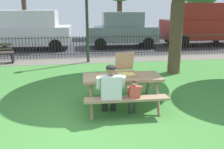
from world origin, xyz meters
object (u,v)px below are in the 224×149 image
object	(u,v)px
parked_car_center	(122,29)
parked_car_right	(203,23)
pizza_slice_on_table	(99,75)
pizza_box_open	(126,70)
lamp_post_walkway	(87,3)
picnic_table_foreground	(122,83)
parked_car_left	(27,29)
adult_at_table	(110,88)
child_at_table	(134,94)

from	to	relation	value
parked_car_center	parked_car_right	world-z (taller)	parked_car_right
pizza_slice_on_table	pizza_box_open	bearing A→B (deg)	2.07
lamp_post_walkway	parked_car_right	bearing A→B (deg)	27.42
picnic_table_foreground	parked_car_center	xyz separation A→B (m)	(1.57, 8.48, 0.41)
pizza_slice_on_table	picnic_table_foreground	bearing A→B (deg)	-10.66
pizza_box_open	parked_car_left	bearing A→B (deg)	114.31
pizza_slice_on_table	parked_car_right	world-z (taller)	parked_car_right
adult_at_table	pizza_box_open	bearing A→B (deg)	53.33
pizza_box_open	parked_car_right	world-z (taller)	parked_car_right
parked_car_center	adult_at_table	bearing A→B (deg)	-102.03
picnic_table_foreground	parked_car_right	distance (m)	10.65
picnic_table_foreground	parked_car_left	size ratio (longest dim) A/B	0.39
adult_at_table	child_at_table	world-z (taller)	adult_at_table
picnic_table_foreground	pizza_box_open	bearing A→B (deg)	46.01
adult_at_table	parked_car_left	bearing A→B (deg)	110.30
picnic_table_foreground	parked_car_center	bearing A→B (deg)	79.50
lamp_post_walkway	parked_car_right	size ratio (longest dim) A/B	0.84
parked_car_right	child_at_table	bearing A→B (deg)	-124.72
picnic_table_foreground	lamp_post_walkway	bearing A→B (deg)	96.76
lamp_post_walkway	parked_car_left	world-z (taller)	lamp_post_walkway
picnic_table_foreground	pizza_slice_on_table	size ratio (longest dim) A/B	7.12
child_at_table	parked_car_left	size ratio (longest dim) A/B	0.18
pizza_box_open	parked_car_right	size ratio (longest dim) A/B	0.12
pizza_slice_on_table	child_at_table	distance (m)	0.97
child_at_table	parked_car_center	bearing A→B (deg)	81.10
parked_car_center	parked_car_left	bearing A→B (deg)	-180.00
parked_car_left	lamp_post_walkway	bearing A→B (deg)	-49.60
lamp_post_walkway	adult_at_table	bearing A→B (deg)	-87.48
picnic_table_foreground	pizza_slice_on_table	world-z (taller)	pizza_slice_on_table
pizza_box_open	child_at_table	bearing A→B (deg)	-86.29
picnic_table_foreground	child_at_table	world-z (taller)	child_at_table
adult_at_table	child_at_table	bearing A→B (deg)	-4.60
pizza_box_open	pizza_slice_on_table	xyz separation A→B (m)	(-0.64, -0.02, -0.09)
adult_at_table	parked_car_right	world-z (taller)	parked_car_right
pizza_slice_on_table	adult_at_table	size ratio (longest dim) A/B	0.22
lamp_post_walkway	parked_car_left	bearing A→B (deg)	130.40
lamp_post_walkway	parked_car_center	world-z (taller)	lamp_post_walkway
pizza_slice_on_table	lamp_post_walkway	world-z (taller)	lamp_post_walkway
parked_car_center	parked_car_right	bearing A→B (deg)	0.00
parked_car_left	parked_car_right	size ratio (longest dim) A/B	0.99
adult_at_table	child_at_table	distance (m)	0.52
pizza_box_open	lamp_post_walkway	size ratio (longest dim) A/B	0.14
adult_at_table	picnic_table_foreground	bearing A→B (deg)	55.38
pizza_slice_on_table	adult_at_table	distance (m)	0.63
picnic_table_foreground	pizza_box_open	distance (m)	0.32
lamp_post_walkway	parked_car_center	size ratio (longest dim) A/B	1.00
picnic_table_foreground	pizza_box_open	size ratio (longest dim) A/B	3.34
lamp_post_walkway	parked_car_left	distance (m)	4.94
pizza_box_open	parked_car_left	world-z (taller)	parked_car_left
adult_at_table	parked_car_center	distance (m)	9.18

